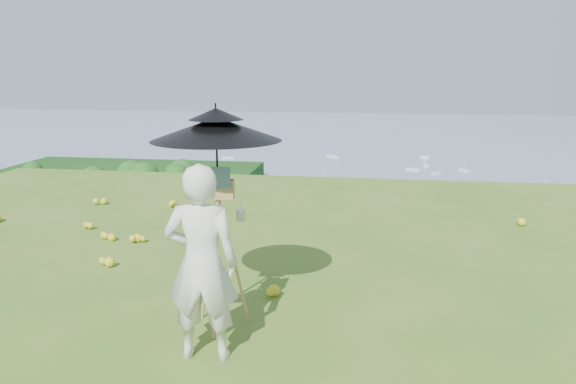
# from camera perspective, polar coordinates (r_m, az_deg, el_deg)

# --- Properties ---
(ground) EXTENTS (14.00, 14.00, 0.00)m
(ground) POSITION_cam_1_polar(r_m,az_deg,el_deg) (6.83, -9.24, -9.38)
(ground) COLOR #3D6D1F
(ground) RESTS_ON ground
(shoreline_tier) EXTENTS (170.00, 28.00, 8.00)m
(shoreline_tier) POSITION_cam_1_polar(r_m,az_deg,el_deg) (89.73, 6.78, -13.00)
(shoreline_tier) COLOR #706B5A
(shoreline_tier) RESTS_ON bay_water
(bay_water) EXTENTS (700.00, 700.00, 0.00)m
(bay_water) POSITION_cam_1_polar(r_m,az_deg,el_deg) (248.72, 8.21, 3.95)
(bay_water) COLOR #7699A8
(bay_water) RESTS_ON ground
(peninsula) EXTENTS (90.00, 60.00, 12.00)m
(peninsula) POSITION_cam_1_polar(r_m,az_deg,el_deg) (181.25, -16.56, 1.98)
(peninsula) COLOR #10330E
(peninsula) RESTS_ON bay_water
(slope_trees) EXTENTS (110.00, 50.00, 6.00)m
(slope_trees) POSITION_cam_1_polar(r_m,az_deg,el_deg) (44.65, 5.55, -10.66)
(slope_trees) COLOR #144314
(slope_trees) RESTS_ON forest_slope
(harbor_town) EXTENTS (110.00, 22.00, 5.00)m
(harbor_town) POSITION_cam_1_polar(r_m,az_deg,el_deg) (87.14, 6.90, -9.14)
(harbor_town) COLOR silver
(harbor_town) RESTS_ON shoreline_tier
(moored_boats) EXTENTS (140.00, 140.00, 0.70)m
(moored_boats) POSITION_cam_1_polar(r_m,az_deg,el_deg) (171.50, 3.70, 0.32)
(moored_boats) COLOR silver
(moored_boats) RESTS_ON bay_water
(wildflowers) EXTENTS (10.00, 10.50, 0.12)m
(wildflowers) POSITION_cam_1_polar(r_m,az_deg,el_deg) (7.03, -8.63, -8.19)
(wildflowers) COLOR gold
(wildflowers) RESTS_ON ground
(painter) EXTENTS (0.67, 0.48, 1.75)m
(painter) POSITION_cam_1_polar(r_m,az_deg,el_deg) (4.94, -8.77, -7.18)
(painter) COLOR silver
(painter) RESTS_ON ground
(field_easel) EXTENTS (0.67, 0.67, 1.63)m
(field_easel) POSITION_cam_1_polar(r_m,az_deg,el_deg) (5.51, -7.00, -5.69)
(field_easel) COLOR #AA8947
(field_easel) RESTS_ON ground
(sun_umbrella) EXTENTS (1.39, 1.39, 0.87)m
(sun_umbrella) POSITION_cam_1_polar(r_m,az_deg,el_deg) (5.32, -7.25, 4.28)
(sun_umbrella) COLOR black
(sun_umbrella) RESTS_ON field_easel
(painter_cap) EXTENTS (0.22, 0.25, 0.10)m
(painter_cap) POSITION_cam_1_polar(r_m,az_deg,el_deg) (4.72, -9.11, 2.31)
(painter_cap) COLOR pink
(painter_cap) RESTS_ON painter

